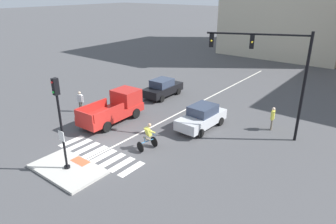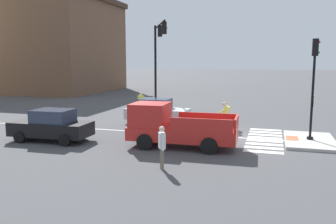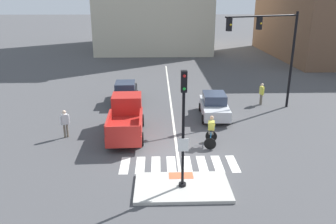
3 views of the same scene
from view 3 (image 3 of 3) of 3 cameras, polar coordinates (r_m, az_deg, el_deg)
ground_plane at (r=17.71m, az=1.68°, el=-7.33°), size 300.00×300.00×0.00m
traffic_island at (r=14.85m, az=2.44°, el=-12.59°), size 4.09×2.41×0.15m
tactile_pad_front at (r=15.54m, az=2.21°, el=-10.69°), size 1.10×0.60×0.01m
signal_pole at (r=13.49m, az=2.62°, el=-1.35°), size 0.44×0.38×5.01m
crosswalk_stripe_a at (r=16.85m, az=-7.33°, el=-8.93°), size 0.44×1.80×0.01m
crosswalk_stripe_b at (r=16.79m, az=-4.70°, el=-8.93°), size 0.44×1.80×0.01m
crosswalk_stripe_c at (r=16.77m, az=-2.07°, el=-8.92°), size 0.44×1.80×0.01m
crosswalk_stripe_d at (r=16.78m, az=0.57°, el=-8.89°), size 0.44×1.80×0.01m
crosswalk_stripe_e at (r=16.82m, az=3.20°, el=-8.83°), size 0.44×1.80×0.01m
crosswalk_stripe_f at (r=16.90m, az=5.81°, el=-8.77°), size 0.44×1.80×0.01m
crosswalk_stripe_g at (r=17.02m, az=8.39°, el=-8.68°), size 0.44×1.80×0.01m
crosswalk_stripe_h at (r=17.17m, az=10.93°, el=-8.58°), size 0.44×1.80×0.01m
lane_centre_line at (r=27.03m, az=0.40°, el=2.08°), size 0.14×28.00×0.01m
traffic_light_mast at (r=24.54m, az=17.48°, el=11.03°), size 5.57×2.67×6.90m
building_corner_right at (r=52.15m, az=26.08°, el=15.22°), size 15.43×22.28×12.24m
car_black_westbound_far at (r=26.39m, az=-7.21°, el=3.33°), size 1.94×4.15×1.64m
car_silver_eastbound_mid at (r=23.16m, az=7.83°, el=1.09°), size 1.97×4.17×1.64m
pickup_truck_red_westbound_near at (r=20.31m, az=-7.08°, el=-0.95°), size 2.18×5.16×2.08m
cyclist at (r=18.69m, az=7.31°, el=-3.11°), size 0.87×1.20×1.68m
pedestrian_at_curb_left at (r=20.42m, az=-17.05°, el=-1.55°), size 0.49×0.37×1.67m
pedestrian_waiting_far_side at (r=26.54m, az=15.57°, el=3.25°), size 0.29×0.54×1.67m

